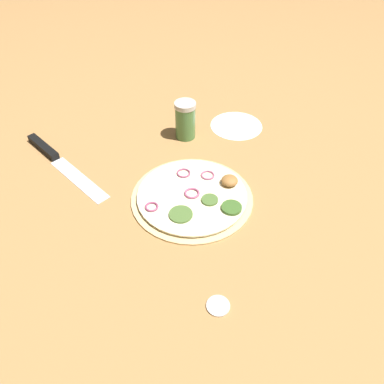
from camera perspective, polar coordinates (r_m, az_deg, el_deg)
ground_plane at (r=0.83m, az=0.00°, el=-0.94°), size 3.00×3.00×0.00m
pizza at (r=0.82m, az=0.22°, el=-0.60°), size 0.27×0.27×0.03m
knife at (r=0.99m, az=-20.49°, el=5.26°), size 0.24×0.25×0.02m
spice_jar at (r=0.98m, az=-1.02°, el=10.92°), size 0.05×0.05×0.10m
loose_cap at (r=0.66m, az=4.00°, el=-16.84°), size 0.04×0.04×0.01m
flour_patch at (r=1.06m, az=6.77°, el=10.03°), size 0.14×0.14×0.00m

